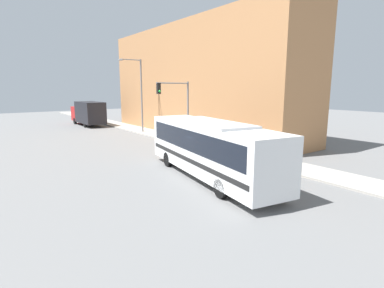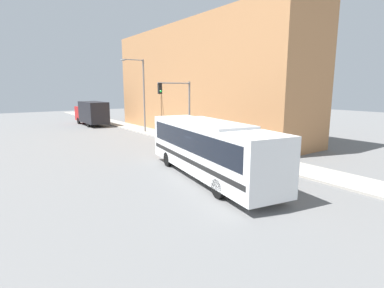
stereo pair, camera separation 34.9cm
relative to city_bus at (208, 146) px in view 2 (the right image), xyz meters
name	(u,v)px [view 2 (the right image)]	position (x,y,z in m)	size (l,w,h in m)	color
ground_plane	(213,181)	(-0.15, -0.62, -1.87)	(120.00, 120.00, 0.00)	slate
sidewalk	(145,131)	(5.72, 19.38, -1.81)	(2.73, 70.00, 0.12)	#A8A399
building_facade	(198,81)	(10.08, 14.48, 4.03)	(6.00, 28.21, 11.80)	#B27A4C
city_bus	(208,146)	(0.00, 0.00, 0.00)	(4.41, 11.46, 3.26)	white
delivery_truck	(92,113)	(2.37, 28.90, -0.11)	(2.49, 7.93, 3.27)	black
fire_hydrant	(248,153)	(4.95, 1.70, -1.38)	(0.26, 0.36, 0.75)	red
traffic_light_pole	(179,102)	(4.01, 9.15, 2.03)	(3.28, 0.35, 5.53)	slate
parking_meter	(202,136)	(4.95, 7.07, -0.81)	(0.14, 0.14, 1.40)	slate
street_lamp	(141,90)	(4.87, 18.30, 3.02)	(2.73, 0.28, 8.11)	slate
pedestrian_near_corner	(188,132)	(5.43, 9.86, -0.82)	(0.34, 0.34, 1.81)	slate
pedestrian_mid_block	(231,142)	(5.39, 3.90, -0.90)	(0.34, 0.34, 1.68)	#23283D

